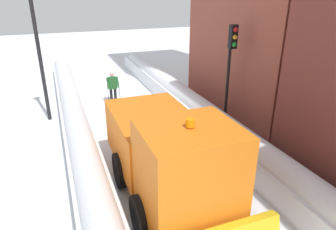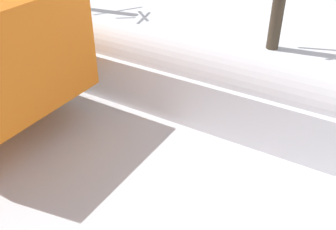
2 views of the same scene
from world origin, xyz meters
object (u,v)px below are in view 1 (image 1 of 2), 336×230
(skier, at_px, (113,85))
(plow_truck, at_px, (168,155))
(traffic_light_pole, at_px, (231,59))
(street_lamp, at_px, (37,42))

(skier, bearing_deg, plow_truck, 88.96)
(plow_truck, height_order, traffic_light_pole, traffic_light_pole)
(plow_truck, distance_m, traffic_light_pole, 5.54)
(plow_truck, height_order, skier, plow_truck)
(skier, xyz_separation_m, street_lamp, (3.25, 1.07, 2.59))
(plow_truck, relative_size, skier, 3.31)
(plow_truck, distance_m, street_lamp, 8.31)
(skier, bearing_deg, traffic_light_pole, 127.40)
(street_lamp, bearing_deg, traffic_light_pole, 150.84)
(plow_truck, bearing_deg, street_lamp, -67.34)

